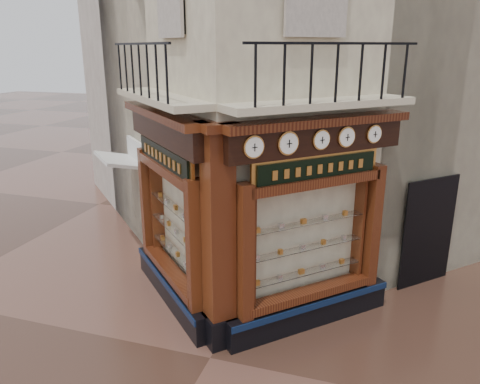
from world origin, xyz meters
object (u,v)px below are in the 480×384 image
at_px(clock_d, 346,137).
at_px(clock_c, 321,140).
at_px(clock_a, 254,147).
at_px(corner_pilaster, 219,242).
at_px(clock_b, 288,143).
at_px(clock_e, 374,134).
at_px(awning, 126,250).
at_px(signboard_left, 164,157).
at_px(signboard_right, 318,168).

bearing_deg(clock_d, clock_c, -180.00).
height_order(clock_a, clock_d, clock_a).
height_order(corner_pilaster, clock_b, corner_pilaster).
height_order(clock_e, awning, clock_e).
xyz_separation_m(clock_b, awning, (-4.73, 2.53, -3.62)).
bearing_deg(clock_b, clock_e, 0.00).
xyz_separation_m(clock_a, signboard_left, (-2.06, 1.02, -0.52)).
distance_m(clock_a, signboard_right, 1.43).
xyz_separation_m(clock_a, signboard_right, (0.86, 1.02, -0.52)).
bearing_deg(corner_pilaster, signboard_left, 100.25).
bearing_deg(signboard_right, clock_b, -170.95).
bearing_deg(signboard_right, clock_e, -5.66).
relative_size(clock_b, signboard_right, 0.21).
distance_m(awning, signboard_right, 6.32).
relative_size(clock_b, clock_d, 1.08).
relative_size(clock_a, signboard_left, 0.18).
bearing_deg(corner_pilaster, clock_a, -45.25).
distance_m(clock_e, signboard_left, 3.89).
bearing_deg(signboard_left, clock_d, -130.38).
xyz_separation_m(clock_b, signboard_left, (-2.51, 0.57, -0.52)).
bearing_deg(signboard_left, clock_b, -147.77).
height_order(clock_c, signboard_left, clock_c).
height_order(clock_c, clock_d, clock_d).
height_order(corner_pilaster, clock_d, corner_pilaster).
xyz_separation_m(clock_b, clock_c, (0.46, 0.46, 0.00)).
bearing_deg(signboard_right, signboard_left, 135.00).
bearing_deg(clock_c, clock_a, 180.00).
bearing_deg(corner_pilaster, clock_b, -22.01).
height_order(clock_c, signboard_right, clock_c).
bearing_deg(clock_a, clock_b, -0.00).
height_order(clock_a, signboard_right, clock_a).
bearing_deg(awning, signboard_left, -176.45).
bearing_deg(corner_pilaster, awning, 96.06).
bearing_deg(clock_e, clock_d, -180.00).
bearing_deg(awning, corner_pilaster, -173.94).
distance_m(clock_e, signboard_right, 1.24).
height_order(clock_a, clock_c, clock_a).
bearing_deg(clock_c, clock_b, 180.00).
height_order(awning, signboard_right, signboard_right).
bearing_deg(clock_c, signboard_left, 132.95).
height_order(clock_a, clock_e, clock_a).
distance_m(clock_c, clock_d, 0.53).
height_order(clock_a, signboard_left, clock_a).
height_order(clock_c, clock_e, clock_c).
bearing_deg(clock_c, clock_e, 0.00).
relative_size(clock_a, clock_b, 0.93).
bearing_deg(signboard_left, clock_c, -137.05).
relative_size(clock_d, signboard_right, 0.19).
distance_m(clock_b, clock_d, 1.19).
xyz_separation_m(signboard_left, signboard_right, (2.92, 0.00, -0.00)).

